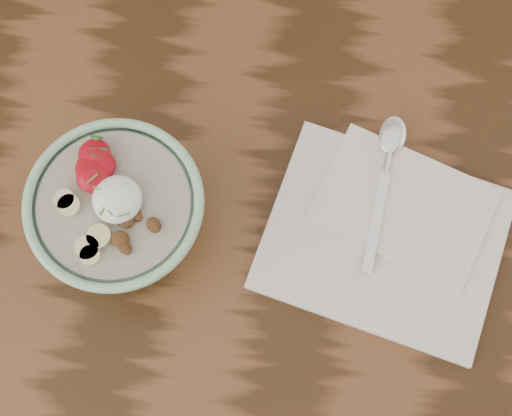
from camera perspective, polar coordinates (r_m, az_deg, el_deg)
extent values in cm
cube|color=#331D0C|center=(83.87, 3.56, -2.89)|extent=(160.00, 90.00, 4.00)
cylinder|color=#92C49C|center=(82.83, -10.11, -1.44)|extent=(8.17, 8.17, 1.17)
torus|color=#92C49C|center=(73.79, -11.36, 0.39)|extent=(18.59, 18.59, 1.07)
cylinder|color=#ABA08E|center=(74.34, -11.27, 0.27)|extent=(15.76, 15.76, 0.97)
ellipsoid|color=white|center=(72.88, -11.04, 0.68)|extent=(5.10, 5.10, 2.81)
ellipsoid|color=maroon|center=(74.90, -12.79, 4.12)|extent=(3.39, 3.73, 1.87)
cone|color=#286623|center=(75.11, -12.66, 5.29)|extent=(1.40, 1.03, 1.52)
ellipsoid|color=maroon|center=(74.20, -12.91, 2.59)|extent=(3.50, 3.85, 1.93)
cone|color=#286623|center=(74.38, -12.76, 3.81)|extent=(1.40, 1.03, 1.52)
ellipsoid|color=maroon|center=(74.53, -13.02, 3.14)|extent=(3.33, 3.66, 1.83)
cone|color=#286623|center=(74.71, -12.89, 4.30)|extent=(1.40, 1.03, 1.52)
ellipsoid|color=maroon|center=(74.47, -12.29, 3.30)|extent=(3.05, 3.36, 1.68)
cone|color=#286623|center=(74.61, -12.17, 4.37)|extent=(1.40, 1.03, 1.52)
cylinder|color=beige|center=(72.84, -13.35, -3.12)|extent=(2.49, 2.49, 0.70)
cylinder|color=beige|center=(72.86, -12.46, -2.22)|extent=(2.47, 2.47, 0.70)
cylinder|color=beige|center=(72.60, -13.12, -3.72)|extent=(2.04, 2.04, 0.70)
cylinder|color=beige|center=(74.71, -15.08, 0.66)|extent=(2.13, 2.13, 0.70)
cylinder|color=beige|center=(74.39, -14.72, 0.18)|extent=(2.32, 2.32, 0.70)
ellipsoid|color=brown|center=(72.72, -10.03, -0.71)|extent=(1.34, 1.09, 0.87)
ellipsoid|color=brown|center=(72.62, -10.36, -0.97)|extent=(1.44, 1.28, 1.05)
ellipsoid|color=brown|center=(72.07, -10.84, -2.46)|extent=(2.09, 1.91, 1.22)
ellipsoid|color=brown|center=(72.78, -10.71, -0.97)|extent=(1.71, 1.67, 0.73)
ellipsoid|color=brown|center=(72.70, -9.85, -0.03)|extent=(2.29, 2.15, 1.28)
ellipsoid|color=brown|center=(72.55, -10.32, -0.99)|extent=(2.00, 2.02, 1.15)
ellipsoid|color=brown|center=(71.93, -8.18, -1.34)|extent=(2.19, 2.26, 0.95)
ellipsoid|color=brown|center=(72.60, -9.49, -0.67)|extent=(1.54, 1.39, 0.74)
ellipsoid|color=brown|center=(71.94, -10.43, -3.21)|extent=(1.84, 1.76, 0.94)
cylinder|color=#598C3B|center=(71.62, -11.50, -0.11)|extent=(1.40, 0.25, 0.23)
cylinder|color=#598C3B|center=(71.80, -11.98, 0.04)|extent=(1.06, 1.51, 0.24)
cylinder|color=#598C3B|center=(71.90, -10.35, 1.38)|extent=(1.01, 0.31, 0.21)
cylinder|color=#598C3B|center=(71.69, -11.79, -0.15)|extent=(1.21, 1.03, 0.23)
cylinder|color=#598C3B|center=(72.98, -12.96, 2.32)|extent=(1.03, 1.16, 0.23)
cylinder|color=#598C3B|center=(72.43, -12.35, 1.43)|extent=(1.59, 0.66, 0.24)
cylinder|color=#598C3B|center=(71.97, -10.90, 1.22)|extent=(0.87, 1.44, 0.23)
cylinder|color=#598C3B|center=(71.78, -12.17, -0.16)|extent=(0.42, 1.22, 0.22)
cylinder|color=#598C3B|center=(71.89, -11.90, 0.35)|extent=(1.13, 1.49, 0.24)
cylinder|color=#598C3B|center=(72.31, -12.11, 1.29)|extent=(0.24, 1.10, 0.22)
cylinder|color=#598C3B|center=(71.24, -10.57, -0.56)|extent=(1.36, 0.71, 0.23)
cylinder|color=#598C3B|center=(72.14, -10.73, 1.74)|extent=(1.01, 0.71, 0.22)
cylinder|color=#598C3B|center=(71.83, -11.10, 0.71)|extent=(1.53, 0.18, 0.23)
cube|color=white|center=(82.55, 10.15, -2.50)|extent=(30.48, 26.83, 1.01)
cube|color=white|center=(83.18, 11.75, 0.19)|extent=(22.43, 18.83, 0.60)
cube|color=silver|center=(81.56, 9.57, -1.09)|extent=(2.64, 12.17, 0.37)
cylinder|color=silver|center=(83.85, 10.51, 3.87)|extent=(1.12, 3.23, 0.74)
ellipsoid|color=silver|center=(84.88, 10.88, 5.78)|extent=(3.79, 5.20, 1.00)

